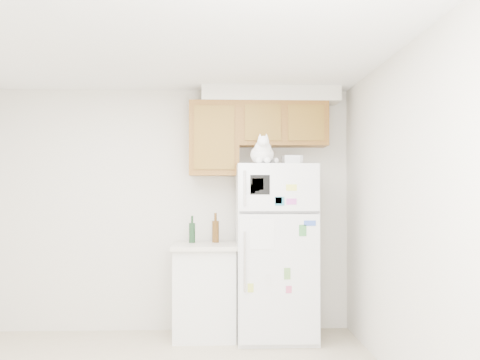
{
  "coord_description": "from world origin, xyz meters",
  "views": [
    {
      "loc": [
        0.53,
        -3.88,
        1.43
      ],
      "look_at": [
        0.75,
        1.55,
        1.55
      ],
      "focal_mm": 42.0,
      "sensor_mm": 36.0,
      "label": 1
    }
  ],
  "objects": [
    {
      "name": "refrigerator",
      "position": [
        1.1,
        1.61,
        0.85
      ],
      "size": [
        0.76,
        0.78,
        1.7
      ],
      "color": "white",
      "rests_on": "ground_plane"
    },
    {
      "name": "base_counter",
      "position": [
        0.41,
        1.68,
        0.46
      ],
      "size": [
        0.64,
        0.64,
        0.92
      ],
      "color": "white",
      "rests_on": "ground_plane"
    },
    {
      "name": "room_shell",
      "position": [
        0.12,
        0.24,
        1.67
      ],
      "size": [
        3.84,
        4.04,
        2.52
      ],
      "color": "silver",
      "rests_on": "ground_plane"
    },
    {
      "name": "bottle_amber",
      "position": [
        0.51,
        1.83,
        1.07
      ],
      "size": [
        0.07,
        0.07,
        0.3
      ],
      "primitive_type": null,
      "color": "#593814",
      "rests_on": "base_counter"
    },
    {
      "name": "cat",
      "position": [
        0.96,
        1.41,
        1.81
      ],
      "size": [
        0.27,
        0.4,
        0.28
      ],
      "color": "white",
      "rests_on": "refrigerator"
    },
    {
      "name": "storage_box_front",
      "position": [
        1.25,
        1.55,
        1.74
      ],
      "size": [
        0.16,
        0.12,
        0.09
      ],
      "primitive_type": "cube",
      "rotation": [
        0.0,
        0.0,
        0.06
      ],
      "color": "white",
      "rests_on": "refrigerator"
    },
    {
      "name": "storage_box_back",
      "position": [
        1.29,
        1.74,
        1.75
      ],
      "size": [
        0.2,
        0.16,
        0.1
      ],
      "primitive_type": "cube",
      "rotation": [
        0.0,
        0.0,
        0.18
      ],
      "color": "white",
      "rests_on": "refrigerator"
    },
    {
      "name": "bottle_green",
      "position": [
        0.28,
        1.81,
        1.06
      ],
      "size": [
        0.06,
        0.06,
        0.27
      ],
      "primitive_type": null,
      "color": "#19381E",
      "rests_on": "base_counter"
    }
  ]
}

